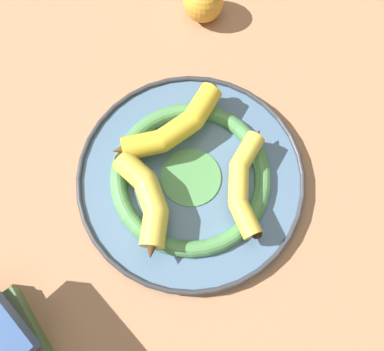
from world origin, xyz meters
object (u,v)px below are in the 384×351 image
(apple, at_px, (203,2))
(decorative_bowl, at_px, (192,179))
(banana_c, at_px, (147,200))
(banana_a, at_px, (173,128))
(banana_b, at_px, (244,182))

(apple, bearing_deg, decorative_bowl, 141.49)
(banana_c, bearing_deg, banana_a, -38.00)
(decorative_bowl, bearing_deg, apple, -38.51)
(banana_c, xyz_separation_m, apple, (0.26, -0.29, -0.02))
(banana_b, bearing_deg, banana_c, -74.78)
(decorative_bowl, distance_m, apple, 0.33)
(banana_b, bearing_deg, apple, -166.72)
(decorative_bowl, height_order, banana_c, banana_c)
(decorative_bowl, xyz_separation_m, banana_b, (-0.06, -0.06, 0.03))
(decorative_bowl, xyz_separation_m, banana_a, (0.08, -0.02, 0.04))
(banana_b, xyz_separation_m, apple, (0.32, -0.15, -0.01))
(banana_c, bearing_deg, apple, -33.82)
(decorative_bowl, distance_m, banana_a, 0.09)
(banana_a, xyz_separation_m, apple, (0.18, -0.19, -0.02))
(banana_a, xyz_separation_m, banana_c, (-0.08, 0.10, 0.00))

